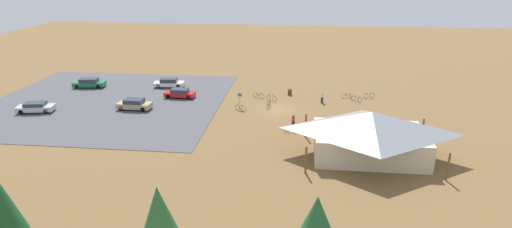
# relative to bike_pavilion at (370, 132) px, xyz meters

# --- Properties ---
(ground) EXTENTS (160.00, 160.00, 0.00)m
(ground) POSITION_rel_bike_pavilion_xyz_m (10.00, -13.20, -2.64)
(ground) COLOR brown
(ground) RESTS_ON ground
(parking_lot_asphalt) EXTENTS (32.36, 30.54, 0.05)m
(parking_lot_asphalt) POSITION_rel_bike_pavilion_xyz_m (34.12, -13.91, -2.61)
(parking_lot_asphalt) COLOR #4C4C51
(parking_lot_asphalt) RESTS_ON ground
(bike_pavilion) EXTENTS (12.90, 8.91, 4.77)m
(bike_pavilion) POSITION_rel_bike_pavilion_xyz_m (0.00, 0.00, 0.00)
(bike_pavilion) COLOR beige
(bike_pavilion) RESTS_ON ground
(trash_bin) EXTENTS (0.60, 0.60, 0.90)m
(trash_bin) POSITION_rel_bike_pavilion_xyz_m (8.59, -19.94, -2.19)
(trash_bin) COLOR brown
(trash_bin) RESTS_ON ground
(lot_sign) EXTENTS (0.56, 0.08, 2.20)m
(lot_sign) POSITION_rel_bike_pavilion_xyz_m (15.04, -13.11, -1.23)
(lot_sign) COLOR #99999E
(lot_sign) RESTS_ON ground
(pine_west) EXTENTS (2.82, 2.82, 6.65)m
(pine_west) POSITION_rel_bike_pavilion_xyz_m (14.91, 19.39, 1.97)
(pine_west) COLOR brown
(pine_west) RESTS_ON ground
(bicycle_orange_back_row) EXTENTS (1.45, 0.99, 0.84)m
(bicycle_orange_back_row) POSITION_rel_bike_pavilion_xyz_m (-0.88, -17.86, -2.26)
(bicycle_orange_back_row) COLOR black
(bicycle_orange_back_row) RESTS_ON ground
(bicycle_teal_yard_center) EXTENTS (0.55, 1.73, 0.85)m
(bicycle_teal_yard_center) POSITION_rel_bike_pavilion_xyz_m (11.19, -13.66, -2.25)
(bicycle_teal_yard_center) COLOR black
(bicycle_teal_yard_center) RESTS_ON ground
(bicycle_purple_yard_right) EXTENTS (1.78, 0.48, 0.82)m
(bicycle_purple_yard_right) POSITION_rel_bike_pavilion_xyz_m (7.96, -5.48, -2.27)
(bicycle_purple_yard_right) COLOR black
(bicycle_purple_yard_right) RESTS_ON ground
(bicycle_red_by_bin) EXTENTS (1.58, 0.49, 0.73)m
(bicycle_red_by_bin) POSITION_rel_bike_pavilion_xyz_m (0.28, -19.24, -2.30)
(bicycle_red_by_bin) COLOR black
(bicycle_red_by_bin) RESTS_ON ground
(bicycle_white_near_porch) EXTENTS (1.62, 0.74, 0.83)m
(bicycle_white_near_porch) POSITION_rel_bike_pavilion_xyz_m (-2.89, -19.52, -2.25)
(bicycle_white_near_porch) COLOR black
(bicycle_white_near_porch) RESTS_ON ground
(bicycle_blue_near_sign) EXTENTS (1.64, 0.69, 0.89)m
(bicycle_blue_near_sign) POSITION_rel_bike_pavilion_xyz_m (12.99, -17.80, -2.24)
(bicycle_blue_near_sign) COLOR black
(bicycle_blue_near_sign) RESTS_ON ground
(bicycle_silver_edge_south) EXTENTS (1.50, 0.90, 0.88)m
(bicycle_silver_edge_south) POSITION_rel_bike_pavilion_xyz_m (11.04, -16.81, -2.25)
(bicycle_silver_edge_south) COLOR black
(bicycle_silver_edge_south) RESTS_ON ground
(bicycle_yellow_trailside) EXTENTS (1.62, 0.81, 0.87)m
(bicycle_yellow_trailside) POSITION_rel_bike_pavilion_xyz_m (14.81, -12.14, -2.25)
(bicycle_yellow_trailside) COLOR black
(bicycle_yellow_trailside) RESTS_ON ground
(car_white_back_corner) EXTENTS (4.75, 2.22, 1.40)m
(car_white_back_corner) POSITION_rel_bike_pavilion_xyz_m (27.59, -21.83, -1.90)
(car_white_back_corner) COLOR white
(car_white_back_corner) RESTS_ON parking_lot_asphalt
(car_silver_aisle_side) EXTENTS (4.82, 2.68, 1.33)m
(car_silver_aisle_side) POSITION_rel_bike_pavilion_xyz_m (41.35, -8.59, -1.92)
(car_silver_aisle_side) COLOR #BCBCC1
(car_silver_aisle_side) RESTS_ON parking_lot_asphalt
(car_red_far_end) EXTENTS (4.39, 1.84, 1.31)m
(car_red_far_end) POSITION_rel_bike_pavilion_xyz_m (24.37, -16.74, -1.93)
(car_red_far_end) COLOR red
(car_red_far_end) RESTS_ON parking_lot_asphalt
(car_tan_by_curb) EXTENTS (4.50, 2.02, 1.44)m
(car_tan_by_curb) POSITION_rel_bike_pavilion_xyz_m (28.95, -11.08, -1.87)
(car_tan_by_curb) COLOR tan
(car_tan_by_curb) RESTS_ON parking_lot_asphalt
(car_green_mid_lot) EXTENTS (4.97, 2.43, 1.46)m
(car_green_mid_lot) POSITION_rel_bike_pavilion_xyz_m (39.96, -20.30, -1.87)
(car_green_mid_lot) COLOR #1E6B3D
(car_green_mid_lot) RESTS_ON parking_lot_asphalt
(visitor_crossing_yard) EXTENTS (0.36, 0.36, 1.71)m
(visitor_crossing_yard) POSITION_rel_bike_pavilion_xyz_m (3.98, -16.74, -1.74)
(visitor_crossing_yard) COLOR #2D3347
(visitor_crossing_yard) RESTS_ON ground
(visitor_by_pavilion) EXTENTS (0.39, 0.36, 1.69)m
(visitor_by_pavilion) POSITION_rel_bike_pavilion_xyz_m (7.74, -7.02, -1.75)
(visitor_by_pavilion) COLOR #2D3347
(visitor_by_pavilion) RESTS_ON ground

